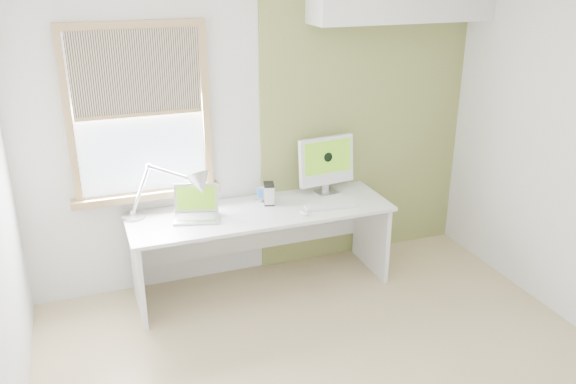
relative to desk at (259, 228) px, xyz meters
name	(u,v)px	position (x,y,z in m)	size (l,w,h in m)	color
room	(348,206)	(0.12, -1.44, 0.77)	(4.04, 3.54, 2.64)	tan
accent_wall	(365,122)	(1.12, 0.30, 0.77)	(2.00, 0.02, 2.60)	olive
window	(140,115)	(-0.88, 0.27, 1.01)	(1.20, 0.14, 1.42)	tan
desk	(259,228)	(0.00, 0.00, 0.00)	(2.20, 0.70, 0.73)	white
desk_lamp	(187,188)	(-0.58, 0.06, 0.43)	(0.78, 0.38, 0.45)	silver
laptop	(196,209)	(-0.53, 0.00, 0.26)	(0.42, 0.36, 0.25)	silver
phone_dock	(260,197)	(0.05, 0.13, 0.23)	(0.08, 0.08, 0.13)	silver
external_drive	(269,194)	(0.11, 0.06, 0.28)	(0.12, 0.16, 0.18)	silver
imac	(326,162)	(0.67, 0.13, 0.48)	(0.53, 0.19, 0.51)	silver
keyboard	(331,206)	(0.58, -0.21, 0.20)	(0.46, 0.19, 0.02)	white
mouse	(304,213)	(0.31, -0.27, 0.21)	(0.06, 0.10, 0.03)	white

